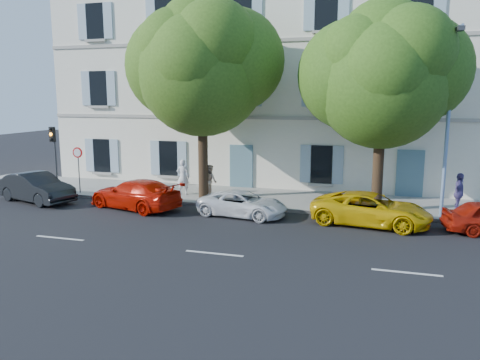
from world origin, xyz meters
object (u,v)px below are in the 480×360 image
(traffic_light, at_px, (54,145))
(road_sign, at_px, (78,160))
(car_red_coupe, at_px, (135,194))
(pedestrian_b, at_px, (210,181))
(car_yellow_supercar, at_px, (371,209))
(car_white_coupe, at_px, (242,204))
(pedestrian_c, at_px, (459,194))
(pedestrian_a, at_px, (183,177))
(street_lamp, at_px, (449,113))
(tree_right, at_px, (382,82))
(tree_left, at_px, (202,72))
(car_dark_sedan, at_px, (36,187))

(traffic_light, bearing_deg, road_sign, -5.79)
(car_red_coupe, relative_size, pedestrian_b, 2.87)
(car_yellow_supercar, bearing_deg, car_white_coupe, 99.17)
(pedestrian_b, relative_size, pedestrian_c, 0.92)
(car_red_coupe, xyz_separation_m, pedestrian_a, (1.13, 2.94, 0.38))
(pedestrian_c, bearing_deg, street_lamp, 150.59)
(car_red_coupe, height_order, pedestrian_c, pedestrian_c)
(tree_right, height_order, street_lamp, tree_right)
(car_white_coupe, relative_size, street_lamp, 0.51)
(street_lamp, bearing_deg, pedestrian_b, 173.93)
(tree_left, relative_size, pedestrian_c, 5.34)
(car_dark_sedan, distance_m, pedestrian_c, 19.58)
(pedestrian_b, bearing_deg, pedestrian_c, -140.76)
(traffic_light, relative_size, pedestrian_a, 1.88)
(tree_right, xyz_separation_m, pedestrian_b, (-8.02, 0.71, -4.73))
(car_white_coupe, distance_m, car_yellow_supercar, 5.36)
(car_dark_sedan, distance_m, car_red_coupe, 5.35)
(tree_left, bearing_deg, traffic_light, -176.82)
(car_red_coupe, bearing_deg, car_white_coupe, 107.30)
(car_red_coupe, height_order, traffic_light, traffic_light)
(car_yellow_supercar, distance_m, tree_right, 5.38)
(road_sign, xyz_separation_m, pedestrian_b, (6.93, 0.94, -0.90))
(tree_right, distance_m, pedestrian_c, 5.76)
(car_red_coupe, relative_size, car_yellow_supercar, 1.00)
(car_white_coupe, relative_size, pedestrian_c, 2.20)
(car_yellow_supercar, distance_m, street_lamp, 4.94)
(car_red_coupe, xyz_separation_m, traffic_light, (-5.82, 1.96, 1.93))
(traffic_light, relative_size, street_lamp, 0.45)
(car_red_coupe, relative_size, road_sign, 1.96)
(road_sign, bearing_deg, tree_left, 5.27)
(pedestrian_b, distance_m, pedestrian_c, 11.38)
(tree_left, xyz_separation_m, pedestrian_c, (11.61, 0.06, -5.21))
(street_lamp, xyz_separation_m, pedestrian_c, (0.74, 0.88, -3.41))
(street_lamp, bearing_deg, car_red_coupe, -173.12)
(car_white_coupe, height_order, traffic_light, traffic_light)
(car_yellow_supercar, relative_size, pedestrian_c, 2.65)
(car_yellow_supercar, height_order, pedestrian_a, pedestrian_a)
(car_white_coupe, height_order, pedestrian_b, pedestrian_b)
(tree_left, relative_size, traffic_light, 2.78)
(car_red_coupe, distance_m, street_lamp, 13.93)
(car_red_coupe, height_order, tree_right, tree_right)
(car_red_coupe, relative_size, tree_left, 0.50)
(tree_right, relative_size, traffic_light, 2.54)
(car_red_coupe, relative_size, street_lamp, 0.62)
(car_yellow_supercar, height_order, street_lamp, street_lamp)
(traffic_light, relative_size, pedestrian_c, 1.92)
(street_lamp, distance_m, pedestrian_a, 12.71)
(pedestrian_b, bearing_deg, pedestrian_a, 32.97)
(tree_right, distance_m, pedestrian_a, 10.66)
(pedestrian_a, bearing_deg, tree_left, 149.91)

